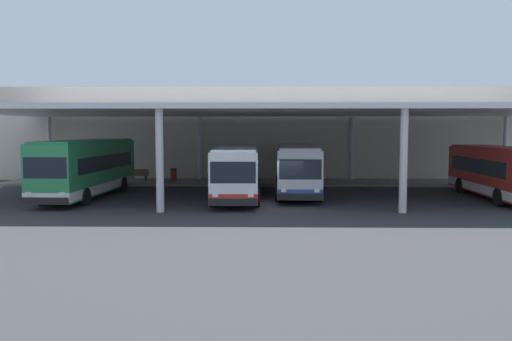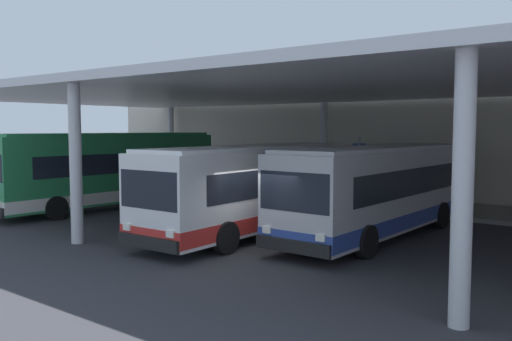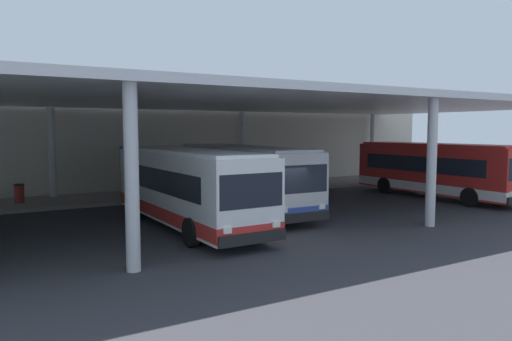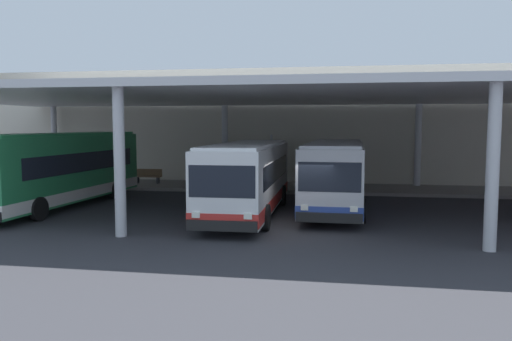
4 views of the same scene
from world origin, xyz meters
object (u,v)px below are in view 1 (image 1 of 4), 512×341
(bus_second_bay, at_px, (237,172))
(bus_nearest_bay, at_px, (87,168))
(bus_far_bay, at_px, (497,172))
(banner_sign, at_px, (241,159))
(trash_bin, at_px, (173,175))
(bench_waiting, at_px, (137,175))
(bus_middle_bay, at_px, (297,169))

(bus_second_bay, bearing_deg, bus_nearest_bay, 176.19)
(bus_nearest_bay, relative_size, bus_second_bay, 1.08)
(bus_nearest_bay, bearing_deg, bus_far_bay, -0.37)
(bus_second_bay, height_order, banner_sign, banner_sign)
(bus_nearest_bay, relative_size, banner_sign, 3.57)
(trash_bin, bearing_deg, banner_sign, -9.16)
(bus_nearest_bay, height_order, bench_waiting, bus_nearest_bay)
(banner_sign, bearing_deg, bus_second_bay, -88.89)
(bench_waiting, height_order, trash_bin, trash_bin)
(bench_waiting, bearing_deg, bus_far_bay, -20.09)
(bus_nearest_bay, distance_m, bus_second_bay, 9.33)
(banner_sign, bearing_deg, bus_far_bay, -26.53)
(bus_nearest_bay, bearing_deg, bus_second_bay, -3.81)
(bus_second_bay, relative_size, bench_waiting, 5.87)
(bus_second_bay, relative_size, bus_middle_bay, 1.00)
(bus_far_bay, relative_size, banner_sign, 3.31)
(bus_middle_bay, relative_size, bus_far_bay, 1.00)
(bus_nearest_bay, distance_m, bench_waiting, 8.82)
(trash_bin, xyz_separation_m, banner_sign, (5.35, -0.86, 1.30))
(bench_waiting, bearing_deg, trash_bin, -0.27)
(bench_waiting, relative_size, banner_sign, 0.56)
(bus_second_bay, height_order, trash_bin, bus_second_bay)
(bus_second_bay, distance_m, trash_bin, 10.85)
(bus_nearest_bay, distance_m, bus_far_bay, 25.12)
(bus_far_bay, height_order, bench_waiting, bus_far_bay)
(bus_second_bay, distance_m, banner_sign, 8.44)
(bus_middle_bay, bearing_deg, bus_far_bay, -7.83)
(bus_nearest_bay, xyz_separation_m, trash_bin, (3.79, 8.68, -1.16))
(bus_middle_bay, bearing_deg, bus_second_bay, -150.54)
(bus_far_bay, height_order, banner_sign, banner_sign)
(bus_nearest_bay, xyz_separation_m, bus_second_bay, (9.31, -0.62, -0.19))
(bus_middle_bay, xyz_separation_m, bus_far_bay, (12.06, -1.66, 0.00))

